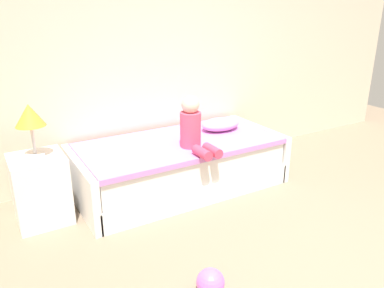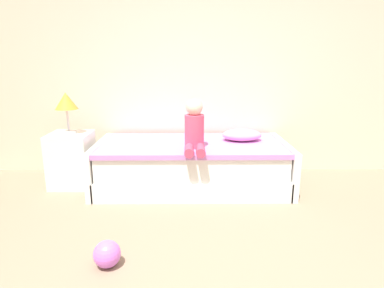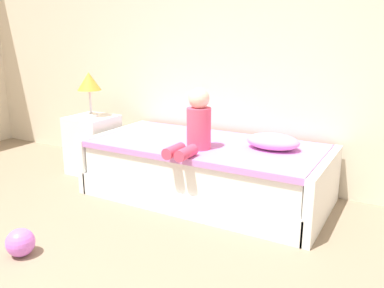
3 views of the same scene
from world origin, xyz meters
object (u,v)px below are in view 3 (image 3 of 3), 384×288
object	(u,v)px
bed	(206,171)
table_lamp	(89,84)
child_figure	(196,125)
toy_ball	(20,242)
pillow	(273,141)
nightstand	(93,144)

from	to	relation	value
bed	table_lamp	world-z (taller)	table_lamp
child_figure	toy_ball	distance (m)	1.53
pillow	toy_ball	size ratio (longest dim) A/B	2.35
bed	child_figure	distance (m)	0.51
child_figure	bed	bearing A→B (deg)	96.15
table_lamp	nightstand	bearing A→B (deg)	0.00
pillow	toy_ball	distance (m)	2.03
nightstand	child_figure	size ratio (longest dim) A/B	1.18
nightstand	child_figure	distance (m)	1.46
child_figure	pillow	bearing A→B (deg)	31.23
table_lamp	child_figure	distance (m)	1.42
child_figure	pillow	distance (m)	0.65
table_lamp	child_figure	xyz separation A→B (m)	(1.37, -0.26, -0.23)
table_lamp	toy_ball	size ratio (longest dim) A/B	2.41
bed	table_lamp	distance (m)	1.52
nightstand	child_figure	world-z (taller)	child_figure
table_lamp	toy_ball	xyz separation A→B (m)	(0.76, -1.52, -0.84)
pillow	table_lamp	bearing A→B (deg)	-177.82
pillow	toy_ball	xyz separation A→B (m)	(-1.16, -1.59, -0.47)
bed	nightstand	distance (m)	1.35
toy_ball	child_figure	bearing A→B (deg)	64.00
table_lamp	toy_ball	world-z (taller)	table_lamp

